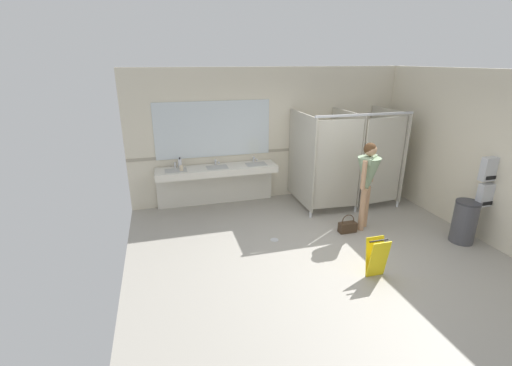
{
  "coord_description": "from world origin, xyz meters",
  "views": [
    {
      "loc": [
        -2.34,
        -4.39,
        2.9
      ],
      "look_at": [
        -0.9,
        0.85,
        0.98
      ],
      "focal_mm": 24.54,
      "sensor_mm": 36.0,
      "label": 1
    }
  ],
  "objects": [
    {
      "name": "ground_plane",
      "position": [
        0.0,
        0.0,
        -0.05
      ],
      "size": [
        6.1,
        5.75,
        0.1
      ],
      "primitive_type": "cube",
      "color": "#9E998E"
    },
    {
      "name": "vanity_counter",
      "position": [
        -1.32,
        2.38,
        0.63
      ],
      "size": [
        2.43,
        0.53,
        0.98
      ],
      "color": "silver",
      "rests_on": "ground_plane"
    },
    {
      "name": "floor_drain_cover",
      "position": [
        -0.64,
        0.63,
        0.0
      ],
      "size": [
        0.14,
        0.14,
        0.01
      ],
      "primitive_type": "cylinder",
      "color": "#B7BABF",
      "rests_on": "ground_plane"
    },
    {
      "name": "soap_dispenser",
      "position": [
        -2.03,
        2.45,
        0.96
      ],
      "size": [
        0.07,
        0.07,
        0.21
      ],
      "color": "white",
      "rests_on": "vanity_counter"
    },
    {
      "name": "paper_towel_dispenser_upper",
      "position": [
        2.68,
        -0.25,
        1.26
      ],
      "size": [
        0.33,
        0.13,
        0.38
      ],
      "color": "#B7BABF",
      "rests_on": "wall_side_right"
    },
    {
      "name": "trash_bin",
      "position": [
        2.38,
        -0.25,
        0.36
      ],
      "size": [
        0.38,
        0.38,
        0.72
      ],
      "color": "#47474C",
      "rests_on": "ground_plane"
    },
    {
      "name": "wet_floor_sign",
      "position": [
        0.41,
        -0.74,
        0.3
      ],
      "size": [
        0.28,
        0.19,
        0.57
      ],
      "color": "yellow",
      "rests_on": "ground_plane"
    },
    {
      "name": "paper_cup",
      "position": [
        -2.02,
        2.22,
        0.92
      ],
      "size": [
        0.07,
        0.07,
        0.1
      ],
      "primitive_type": "cylinder",
      "color": "beige",
      "rests_on": "vanity_counter"
    },
    {
      "name": "person_standing",
      "position": [
        1.05,
        0.65,
        0.99
      ],
      "size": [
        0.56,
        0.56,
        1.58
      ],
      "color": "tan",
      "rests_on": "ground_plane"
    },
    {
      "name": "wall_side_right",
      "position": [
        2.81,
        0.0,
        1.39
      ],
      "size": [
        0.12,
        5.75,
        2.77
      ],
      "primitive_type": "cube",
      "color": "beige",
      "rests_on": "ground_plane"
    },
    {
      "name": "mirror_panel",
      "position": [
        -1.32,
        2.56,
        1.58
      ],
      "size": [
        2.33,
        0.02,
        1.12
      ],
      "primitive_type": "cube",
      "color": "silver",
      "rests_on": "wall_back"
    },
    {
      "name": "paper_towel_dispenser_lower",
      "position": [
        2.68,
        -0.29,
        0.83
      ],
      "size": [
        0.32,
        0.13,
        0.38
      ],
      "color": "#B7BABF",
      "rests_on": "wall_side_right"
    },
    {
      "name": "wall_back_tile_band",
      "position": [
        0.0,
        2.57,
        1.05
      ],
      "size": [
        6.1,
        0.01,
        0.06
      ],
      "primitive_type": "cube",
      "color": "#9E937F",
      "rests_on": "wall_back"
    },
    {
      "name": "wall_back",
      "position": [
        0.0,
        2.64,
        1.39
      ],
      "size": [
        6.1,
        0.12,
        2.77
      ],
      "primitive_type": "cube",
      "color": "beige",
      "rests_on": "ground_plane"
    },
    {
      "name": "bathroom_stalls",
      "position": [
        1.3,
        1.71,
        1.03
      ],
      "size": [
        2.01,
        1.34,
        1.97
      ],
      "color": "#B2AD9E",
      "rests_on": "ground_plane"
    },
    {
      "name": "handbag",
      "position": [
        0.7,
        0.56,
        0.1
      ],
      "size": [
        0.31,
        0.14,
        0.34
      ],
      "color": "#3F2D1E",
      "rests_on": "ground_plane"
    }
  ]
}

